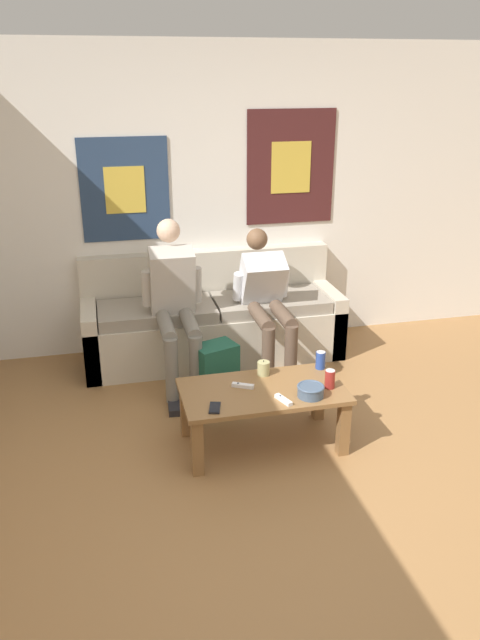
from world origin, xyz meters
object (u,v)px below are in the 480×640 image
(cell_phone, at_px, (215,408))
(drink_can_blue, at_px, (321,360))
(coffee_table, at_px, (263,399))
(backpack, at_px, (216,374))
(person_seated_adult, at_px, (175,299))
(person_seated_teen, at_px, (266,298))
(couch, at_px, (213,323))
(drink_can_red, at_px, (330,379))
(ceramic_bowl, at_px, (311,390))
(game_controller_near_right, at_px, (283,400))
(game_controller_near_left, at_px, (243,386))
(pillar_candle, at_px, (263,368))

(cell_phone, bearing_deg, drink_can_blue, 24.63)
(coffee_table, distance_m, backpack, 0.70)
(person_seated_adult, distance_m, person_seated_teen, 0.74)
(coffee_table, bearing_deg, couch, 92.06)
(person_seated_teen, bearing_deg, drink_can_red, -84.98)
(ceramic_bowl, distance_m, game_controller_near_right, 0.19)
(ceramic_bowl, distance_m, game_controller_near_left, 0.44)
(game_controller_near_left, bearing_deg, pillar_candle, 38.79)
(person_seated_adult, distance_m, game_controller_near_left, 1.08)
(ceramic_bowl, distance_m, pillar_candle, 0.41)
(person_seated_adult, bearing_deg, person_seated_teen, 2.57)
(coffee_table, bearing_deg, backpack, 104.77)
(coffee_table, height_order, backpack, backpack)
(drink_can_blue, xyz_separation_m, game_controller_near_right, (-0.38, -0.39, -0.05))
(couch, distance_m, ceramic_bowl, 1.63)
(pillar_candle, bearing_deg, game_controller_near_left, -141.21)
(person_seated_adult, height_order, ceramic_bowl, person_seated_adult)
(ceramic_bowl, bearing_deg, cell_phone, -178.80)
(coffee_table, bearing_deg, person_seated_teen, 73.53)
(drink_can_red, bearing_deg, ceramic_bowl, -153.04)
(person_seated_adult, xyz_separation_m, backpack, (0.24, -0.39, -0.47))
(person_seated_adult, relative_size, pillar_candle, 11.74)
(couch, distance_m, coffee_table, 1.44)
(drink_can_blue, bearing_deg, pillar_candle, -179.32)
(couch, relative_size, game_controller_near_right, 14.74)
(pillar_candle, bearing_deg, cell_phone, -137.87)
(pillar_candle, distance_m, game_controller_near_right, 0.38)
(pillar_candle, relative_size, cell_phone, 0.72)
(person_seated_adult, bearing_deg, couch, 46.18)
(backpack, bearing_deg, game_controller_near_right, -73.27)
(ceramic_bowl, relative_size, pillar_candle, 1.61)
(coffee_table, xyz_separation_m, drink_can_blue, (0.46, 0.20, 0.14))
(person_seated_adult, bearing_deg, pillar_candle, -61.05)
(couch, distance_m, person_seated_adult, 0.65)
(pillar_candle, xyz_separation_m, game_controller_near_right, (0.02, -0.38, -0.04))
(game_controller_near_right, bearing_deg, coffee_table, 113.41)
(backpack, height_order, cell_phone, backpack)
(couch, xyz_separation_m, game_controller_near_right, (0.13, -1.62, 0.11))
(drink_can_blue, relative_size, game_controller_near_left, 0.87)
(drink_can_red, height_order, game_controller_near_right, drink_can_red)
(ceramic_bowl, bearing_deg, game_controller_near_right, -171.96)
(backpack, height_order, pillar_candle, pillar_candle)
(drink_can_blue, height_order, game_controller_near_right, drink_can_blue)
(backpack, distance_m, cell_phone, 0.88)
(ceramic_bowl, bearing_deg, game_controller_near_left, 151.16)
(coffee_table, height_order, cell_phone, cell_phone)
(drink_can_red, bearing_deg, coffee_table, 169.39)
(couch, relative_size, pillar_candle, 20.14)
(couch, relative_size, drink_can_blue, 17.45)
(backpack, distance_m, drink_can_red, 0.99)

